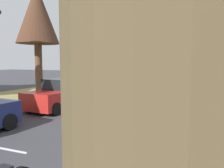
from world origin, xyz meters
The scene contains 5 objects.
stop_sign_far centered at (4.63, 10.72, 2.16)m, with size 0.82×0.64×2.93m.
street_tree_left_mid_b centered at (-5.73, 13.58, 5.59)m, with size 2.88×2.88×7.61m.
parked_sedan_red centered at (-2.16, 11.50, 0.72)m, with size 2.04×4.44×1.57m.
parked_sedan_green centered at (-2.14, 18.32, 0.72)m, with size 2.04×4.44×1.57m.
parked_sedan_tan centered at (-2.29, 25.28, 0.72)m, with size 2.04×4.44×1.57m.
Camera 1 is at (5.35, 1.42, 2.45)m, focal length 36.46 mm.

